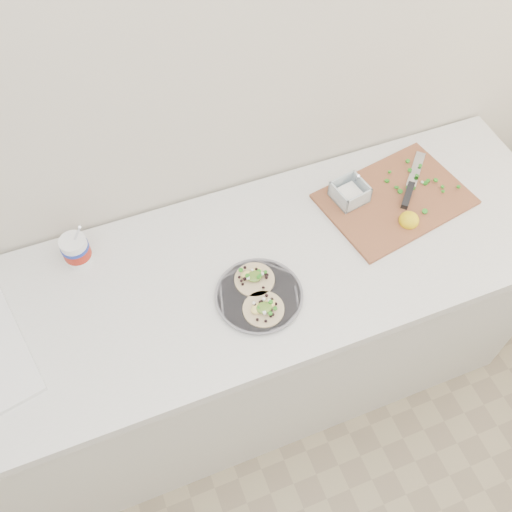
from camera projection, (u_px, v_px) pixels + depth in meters
name	position (u px, v px, depth m)	size (l,w,h in m)	color
counter	(200.00, 350.00, 2.05)	(2.44, 0.66, 0.90)	silver
taco_plate	(259.00, 294.00, 1.64)	(0.26, 0.26, 0.04)	slate
tub	(76.00, 247.00, 1.68)	(0.08, 0.08, 0.19)	white
cutboard	(392.00, 196.00, 1.86)	(0.51, 0.40, 0.07)	brown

